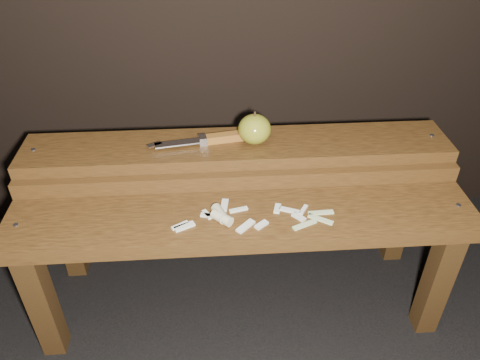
{
  "coord_description": "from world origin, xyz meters",
  "views": [
    {
      "loc": [
        -0.07,
        -0.95,
        1.18
      ],
      "look_at": [
        0.0,
        0.06,
        0.45
      ],
      "focal_mm": 35.0,
      "sensor_mm": 36.0,
      "label": 1
    }
  ],
  "objects": [
    {
      "name": "apple",
      "position": [
        0.05,
        0.17,
        0.54
      ],
      "size": [
        0.09,
        0.09,
        0.09
      ],
      "color": "olive",
      "rests_on": "bench_rear_tier"
    },
    {
      "name": "bench_rear_tier",
      "position": [
        0.0,
        0.17,
        0.41
      ],
      "size": [
        1.2,
        0.21,
        0.5
      ],
      "color": "#34200D",
      "rests_on": "ground"
    },
    {
      "name": "bench_front_tier",
      "position": [
        0.0,
        -0.06,
        0.35
      ],
      "size": [
        1.2,
        0.2,
        0.42
      ],
      "color": "#34200D",
      "rests_on": "ground"
    },
    {
      "name": "ground",
      "position": [
        0.0,
        0.0,
        0.0
      ],
      "size": [
        60.0,
        60.0,
        0.0
      ],
      "primitive_type": "plane",
      "color": "black"
    },
    {
      "name": "knife",
      "position": [
        -0.07,
        0.18,
        0.51
      ],
      "size": [
        0.28,
        0.07,
        0.02
      ],
      "color": "brown",
      "rests_on": "bench_rear_tier"
    },
    {
      "name": "apple_scraps",
      "position": [
        -0.02,
        -0.06,
        0.43
      ],
      "size": [
        0.41,
        0.14,
        0.03
      ],
      "color": "beige",
      "rests_on": "bench_front_tier"
    }
  ]
}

